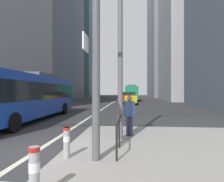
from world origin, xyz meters
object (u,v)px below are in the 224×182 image
at_px(bollard_left, 34,171).
at_px(pedestrian_waiting, 130,113).
at_px(street_lamp_post, 120,10).
at_px(car_oncoming_mid, 96,95).
at_px(city_bus_red_distant, 131,92).
at_px(bollard_right, 67,141).
at_px(car_receding_far, 130,98).
at_px(car_receding_near, 127,98).
at_px(traffic_signal_gantry, 14,18).
at_px(city_bus_blue_oncoming, 30,94).
at_px(city_bus_red_receding, 132,92).

xyz_separation_m(bollard_left, pedestrian_waiting, (1.64, 5.02, 0.44)).
xyz_separation_m(street_lamp_post, bollard_left, (-1.27, -4.42, -4.62)).
bearing_deg(car_oncoming_mid, city_bus_red_distant, 21.82).
bearing_deg(pedestrian_waiting, bollard_right, -121.71).
bearing_deg(car_receding_far, car_receding_near, 106.77).
bearing_deg(bollard_left, car_receding_near, 87.55).
height_order(bollard_left, bollard_right, bollard_left).
height_order(car_oncoming_mid, car_receding_near, same).
bearing_deg(bollard_right, traffic_signal_gantry, -175.90).
xyz_separation_m(car_receding_near, traffic_signal_gantry, (-2.86, -26.46, 3.16)).
height_order(street_lamp_post, pedestrian_waiting, street_lamp_post).
distance_m(city_bus_blue_oncoming, car_oncoming_mid, 46.54).
distance_m(car_receding_near, street_lamp_post, 24.45).
xyz_separation_m(city_bus_blue_oncoming, car_receding_near, (6.57, 18.76, -0.85)).
xyz_separation_m(car_receding_near, pedestrian_waiting, (0.42, -23.48, 0.11)).
relative_size(traffic_signal_gantry, street_lamp_post, 0.87).
xyz_separation_m(traffic_signal_gantry, pedestrian_waiting, (3.28, 2.99, -3.05)).
relative_size(car_oncoming_mid, traffic_signal_gantry, 0.63).
relative_size(street_lamp_post, pedestrian_waiting, 4.66).
height_order(city_bus_blue_oncoming, bollard_right, city_bus_blue_oncoming).
xyz_separation_m(car_receding_far, bollard_left, (-1.67, -27.00, -0.32)).
xyz_separation_m(street_lamp_post, bollard_right, (-1.42, -2.28, -4.65)).
bearing_deg(city_bus_red_distant, pedestrian_waiting, -90.43).
relative_size(traffic_signal_gantry, bollard_left, 7.52).
height_order(city_bus_blue_oncoming, car_receding_near, city_bus_blue_oncoming).
bearing_deg(traffic_signal_gantry, bollard_right, 4.10).
distance_m(bollard_right, pedestrian_waiting, 3.42).
distance_m(car_receding_far, traffic_signal_gantry, 25.39).
xyz_separation_m(city_bus_red_distant, bollard_left, (-2.06, -60.49, -1.17)).
xyz_separation_m(traffic_signal_gantry, bollard_right, (1.51, 0.11, -3.52)).
relative_size(traffic_signal_gantry, pedestrian_waiting, 4.08).
distance_m(car_receding_far, street_lamp_post, 22.99).
height_order(city_bus_red_receding, pedestrian_waiting, city_bus_red_receding).
bearing_deg(street_lamp_post, car_receding_far, 89.00).
bearing_deg(bollard_right, car_receding_far, 85.84).
bearing_deg(city_bus_red_receding, city_bus_blue_oncoming, -104.16).
distance_m(city_bus_red_distant, street_lamp_post, 56.19).
relative_size(car_oncoming_mid, bollard_left, 4.70).
bearing_deg(car_oncoming_mid, street_lamp_post, -78.94).
bearing_deg(city_bus_red_receding, bollard_right, -93.38).
distance_m(city_bus_red_receding, car_receding_near, 10.61).
height_order(car_receding_near, car_receding_far, same).
height_order(city_bus_blue_oncoming, city_bus_red_distant, same).
distance_m(traffic_signal_gantry, bollard_left, 4.36).
distance_m(city_bus_red_receding, car_oncoming_mid, 20.28).
relative_size(city_bus_blue_oncoming, bollard_right, 14.00).
bearing_deg(city_bus_red_distant, traffic_signal_gantry, -93.62).
bearing_deg(city_bus_blue_oncoming, city_bus_red_distant, 81.69).
bearing_deg(street_lamp_post, bollard_right, -121.85).
bearing_deg(traffic_signal_gantry, bollard_left, -50.92).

